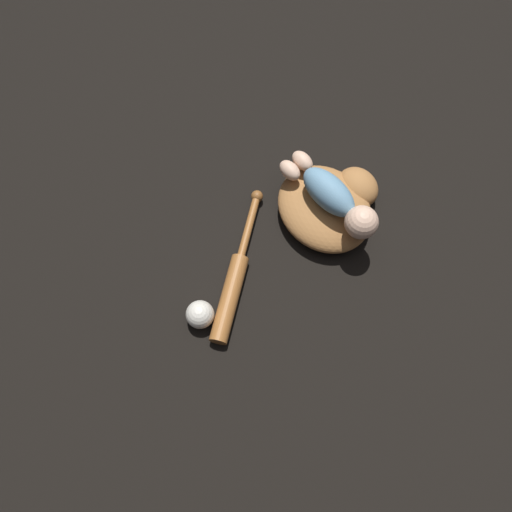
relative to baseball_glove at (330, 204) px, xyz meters
name	(u,v)px	position (x,y,z in m)	size (l,w,h in m)	color
ground_plane	(322,216)	(0.00, -0.02, -0.05)	(6.00, 6.00, 0.00)	black
baseball_glove	(330,204)	(0.00, 0.00, 0.00)	(0.32, 0.33, 0.10)	#A8703D
baby_figure	(334,197)	(0.02, -0.02, 0.09)	(0.34, 0.11, 0.09)	#6693B2
baseball_bat	(234,282)	(0.01, -0.37, -0.02)	(0.33, 0.39, 0.05)	#9E602D
baseball	(200,315)	(0.04, -0.50, -0.01)	(0.08, 0.08, 0.08)	silver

